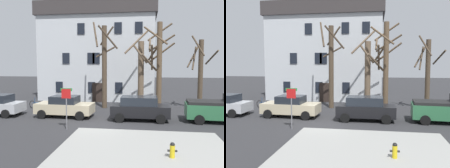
{
  "view_description": "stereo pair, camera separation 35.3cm",
  "coord_description": "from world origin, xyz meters",
  "views": [
    {
      "loc": [
        3.1,
        -15.81,
        4.16
      ],
      "look_at": [
        0.51,
        2.64,
        2.6
      ],
      "focal_mm": 38.06,
      "sensor_mm": 36.0,
      "label": 1
    },
    {
      "loc": [
        3.45,
        -15.76,
        4.16
      ],
      "look_at": [
        0.51,
        2.64,
        2.6
      ],
      "focal_mm": 38.06,
      "sensor_mm": 36.0,
      "label": 2
    }
  ],
  "objects": [
    {
      "name": "tree_bare_end",
      "position": [
        8.07,
        6.73,
        3.48
      ],
      "size": [
        2.59,
        2.25,
        6.74
      ],
      "color": "#4C3D2D",
      "rests_on": "ground_plane"
    },
    {
      "name": "building_main",
      "position": [
        -2.51,
        12.72,
        5.66
      ],
      "size": [
        13.68,
        6.57,
        11.16
      ],
      "color": "silver",
      "rests_on": "ground_plane"
    },
    {
      "name": "sidewalk_slab",
      "position": [
        3.07,
        -5.57,
        0.06
      ],
      "size": [
        8.26,
        8.27,
        0.12
      ],
      "primitive_type": "cube",
      "color": "#999993",
      "rests_on": "ground_plane"
    },
    {
      "name": "bicycle_leaning",
      "position": [
        -6.99,
        4.99,
        0.37
      ],
      "size": [
        1.68,
        0.6,
        1.03
      ],
      "color": "black",
      "rests_on": "ground_plane"
    },
    {
      "name": "tree_bare_mid",
      "position": [
        2.8,
        6.18,
        3.54
      ],
      "size": [
        3.35,
        3.18,
        7.43
      ],
      "color": "brown",
      "rests_on": "ground_plane"
    },
    {
      "name": "tree_bare_near",
      "position": [
        -0.74,
        6.31,
        4.22
      ],
      "size": [
        2.57,
        2.4,
        8.17
      ],
      "color": "#4C3D2D",
      "rests_on": "ground_plane"
    },
    {
      "name": "ground_plane",
      "position": [
        0.0,
        0.0,
        0.0
      ],
      "size": [
        120.0,
        120.0,
        0.0
      ],
      "primitive_type": "plane",
      "color": "#2D2D30"
    },
    {
      "name": "street_sign_pole",
      "position": [
        -1.82,
        -1.54,
        1.86
      ],
      "size": [
        0.76,
        0.07,
        2.65
      ],
      "color": "slate",
      "rests_on": "ground_plane"
    },
    {
      "name": "fire_hydrant",
      "position": [
        4.3,
        -5.58,
        0.47
      ],
      "size": [
        0.42,
        0.22,
        0.68
      ],
      "color": "gold",
      "rests_on": "sidewalk_slab"
    },
    {
      "name": "tree_bare_far",
      "position": [
        4.3,
        5.61,
        4.29
      ],
      "size": [
        2.86,
        2.9,
        7.9
      ],
      "color": "brown",
      "rests_on": "ground_plane"
    },
    {
      "name": "car_black_wagon",
      "position": [
        2.73,
        1.66,
        0.92
      ],
      "size": [
        4.26,
        2.05,
        1.77
      ],
      "color": "black",
      "rests_on": "ground_plane"
    },
    {
      "name": "car_beige_sedan",
      "position": [
        -3.15,
        1.99,
        0.84
      ],
      "size": [
        4.54,
        2.22,
        1.67
      ],
      "color": "#C6B793",
      "rests_on": "ground_plane"
    }
  ]
}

